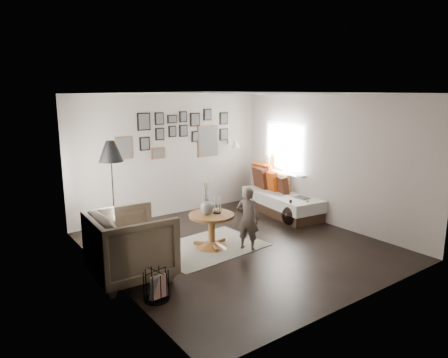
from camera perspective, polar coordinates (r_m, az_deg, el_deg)
ground at (r=7.06m, az=2.07°, el=-9.50°), size 4.80×4.80×0.00m
wall_back at (r=8.69m, az=-7.62°, el=3.33°), size 4.50×0.00×4.50m
wall_front at (r=5.07m, az=19.07°, el=-3.30°), size 4.50×0.00×4.50m
wall_left at (r=5.63m, az=-16.23°, el=-1.65°), size 0.00×4.80×4.80m
wall_right at (r=8.25m, az=14.59°, el=2.61°), size 0.00×4.80×4.80m
ceiling at (r=6.58m, az=2.24°, el=12.10°), size 4.80×4.80×0.00m
door_left at (r=6.81m, az=-19.42°, el=-1.73°), size 0.00×2.14×2.14m
window_right at (r=9.16m, az=7.73°, el=1.44°), size 0.15×1.32×1.30m
gallery_wall at (r=8.76m, az=-5.98°, el=6.36°), size 2.74×0.03×1.08m
wall_sconce at (r=9.28m, az=1.63°, el=4.98°), size 0.18×0.36×0.16m
rug at (r=6.99m, az=-2.26°, el=-9.67°), size 1.96×1.45×0.01m
pedestal_table at (r=6.87m, az=-1.78°, el=-7.62°), size 0.77×0.77×0.60m
vase at (r=6.70m, az=-2.47°, el=-3.73°), size 0.22×0.22×0.55m
candles at (r=6.79m, az=-1.03°, el=-3.76°), size 0.13×0.13×0.29m
daybed at (r=8.99m, az=7.97°, el=-2.74°), size 1.11×2.14×1.00m
magazine_on_daybed at (r=8.51m, az=11.01°, el=-2.66°), size 0.24×0.32×0.02m
armchair at (r=5.86m, az=-13.13°, el=-9.19°), size 1.14×1.11×0.99m
armchair_cushion at (r=5.91m, az=-13.32°, el=-9.18°), size 0.48×0.50×0.20m
floor_lamp at (r=7.15m, az=-15.87°, el=3.29°), size 0.42×0.42×1.81m
magazine_basket at (r=5.34m, az=-9.63°, el=-14.76°), size 0.38×0.38×0.39m
demijohn_large at (r=8.17m, az=9.43°, el=-5.16°), size 0.35×0.35×0.52m
demijohn_small at (r=8.34m, az=11.72°, el=-5.06°), size 0.31×0.31×0.48m
child at (r=6.74m, az=3.42°, el=-5.66°), size 0.43×0.47×1.09m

